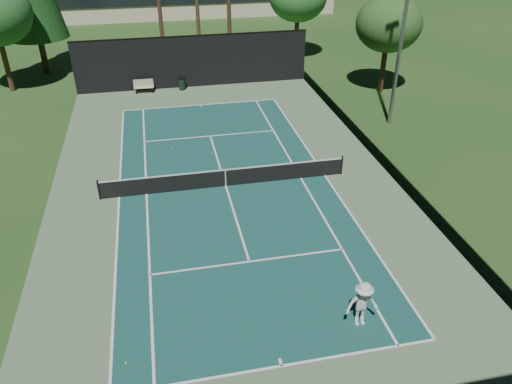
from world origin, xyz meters
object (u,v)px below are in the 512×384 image
Objects in this scene: trash_bin at (182,84)px; tennis_ball_c at (212,153)px; tennis_ball_a at (126,363)px; tennis_net at (225,177)px; park_bench at (144,86)px; tennis_ball_b at (173,163)px; player at (362,304)px; tennis_ball_d at (172,149)px.

tennis_ball_c is at bearing -85.98° from trash_bin.
tennis_ball_a reaches higher than tennis_ball_c.
tennis_net is at bearing 65.01° from tennis_ball_a.
tennis_ball_b is at bearing -83.45° from park_bench.
tennis_ball_a is 0.05× the size of park_bench.
player reaches higher than tennis_net.
trash_bin is (1.52, 12.33, 0.44)m from tennis_ball_b.
tennis_net reaches higher than tennis_ball_c.
tennis_ball_b is 1.14× the size of tennis_ball_c.
tennis_ball_d is at bearing -97.98° from trash_bin.
tennis_ball_d is at bearing 116.35° from tennis_net.
park_bench is at bearing 96.55° from tennis_ball_b.
tennis_ball_c is (4.78, 14.72, -0.01)m from tennis_ball_a.
park_bench is 2.94m from trash_bin.
tennis_ball_b is (-5.77, 13.75, -0.90)m from player.
park_bench is (-3.96, 15.41, -0.01)m from tennis_net.
tennis_ball_b reaches higher than tennis_ball_d.
tennis_ball_a reaches higher than tennis_ball_d.
tennis_ball_a is at bearing -98.63° from trash_bin.
trash_bin is at bearing 94.02° from tennis_ball_c.
tennis_ball_a is 26.50m from trash_bin.
tennis_ball_a is 1.25× the size of tennis_ball_c.
tennis_net is at bearing -86.81° from tennis_ball_c.
tennis_net is 188.72× the size of tennis_ball_d.
tennis_net reaches higher than tennis_ball_d.
tennis_ball_d is (-2.49, 5.03, -0.52)m from tennis_net.
trash_bin is at bearing 93.80° from tennis_net.
tennis_net is 15.91m from park_bench.
tennis_ball_b is 0.05× the size of park_bench.
player is at bearing -69.94° from tennis_ball_d.
tennis_ball_b is 1.90m from tennis_ball_d.
tennis_ball_c is 0.07× the size of trash_bin.
trash_bin is at bearing 99.72° from player.
tennis_ball_a is at bearing -92.28° from park_bench.
tennis_net reaches higher than tennis_ball_a.
trash_bin is (-1.03, 15.46, -0.08)m from tennis_net.
tennis_ball_c is at bearing -71.86° from park_bench.
tennis_net is at bearing 107.34° from player.
trash_bin is at bearing 1.06° from park_bench.
tennis_ball_a is 0.08× the size of trash_bin.
tennis_ball_c is at bearing 20.16° from tennis_ball_b.
player is 16.68m from tennis_ball_d.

